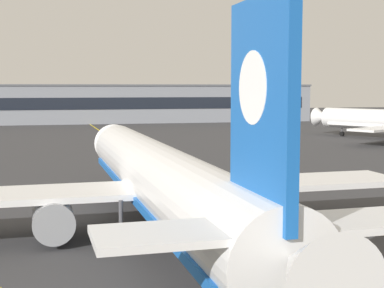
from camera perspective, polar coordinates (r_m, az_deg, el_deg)
ground_plane at (r=28.41m, az=8.97°, el=-12.37°), size 400.00×400.00×0.00m
taxiway_centreline at (r=56.64m, az=-2.44°, el=-3.20°), size 8.28×179.84×0.01m
airliner_foreground at (r=33.78m, az=-3.26°, el=-3.51°), size 32.17×41.50×11.65m
safety_cone_by_nose_gear at (r=49.11m, az=-5.60°, el=-4.30°), size 0.44×0.44×0.55m
terminal_building at (r=142.26m, az=-11.88°, el=3.97°), size 120.19×12.40×9.45m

